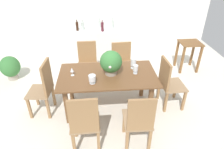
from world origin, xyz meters
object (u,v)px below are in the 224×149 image
chair_near_left (85,122)px  wine_bottle_dark (83,26)px  chair_head_end (44,86)px  wine_bottle_tall (77,26)px  side_table (189,50)px  kitchen_counter (96,46)px  wine_bottle_green (99,24)px  dining_table (108,80)px  wine_bottle_amber (113,24)px  crystal_vase_center_near (92,78)px  flower_centerpiece (111,62)px  chair_near_right (139,120)px  wine_bottle_clear (102,27)px  crystal_vase_right (133,62)px  chair_foot_end (168,81)px  wine_glass (72,70)px  crystal_vase_left (136,69)px  chair_far_left (87,61)px  chair_far_right (122,61)px

chair_near_left → wine_bottle_dark: size_ratio=4.16×
chair_head_end → chair_near_left: 1.21m
wine_bottle_tall → side_table: bearing=-11.9°
chair_head_end → kitchen_counter: 2.23m
chair_head_end → wine_bottle_green: wine_bottle_green is taller
dining_table → wine_bottle_amber: 2.13m
crystal_vase_center_near → kitchen_counter: kitchen_counter is taller
flower_centerpiece → crystal_vase_center_near: flower_centerpiece is taller
wine_bottle_amber → chair_near_right: bearing=-87.7°
dining_table → wine_bottle_amber: bearing=82.6°
crystal_vase_center_near → wine_bottle_green: size_ratio=0.62×
dining_table → chair_near_right: size_ratio=1.71×
kitchen_counter → wine_bottle_clear: 0.63m
crystal_vase_right → wine_bottle_clear: size_ratio=0.73×
chair_near_right → wine_bottle_green: wine_bottle_green is taller
wine_bottle_amber → wine_bottle_green: bearing=170.1°
chair_near_right → chair_foot_end: chair_near_right is taller
wine_glass → wine_bottle_tall: bearing=90.6°
wine_bottle_amber → kitchen_counter: bearing=-171.2°
flower_centerpiece → crystal_vase_right: flower_centerpiece is taller
chair_head_end → wine_bottle_amber: size_ratio=3.99×
chair_near_right → wine_bottle_tall: wine_bottle_tall is taller
crystal_vase_left → crystal_vase_right: size_ratio=0.81×
wine_bottle_green → wine_bottle_tall: 0.60m
wine_bottle_dark → wine_bottle_amber: bearing=5.9°
crystal_vase_right → kitchen_counter: 1.99m
chair_near_right → crystal_vase_right: chair_near_right is taller
chair_foot_end → wine_glass: 1.79m
chair_foot_end → chair_far_left: bearing=55.5°
chair_head_end → side_table: size_ratio=1.42×
flower_centerpiece → dining_table: bearing=-166.9°
dining_table → chair_far_right: bearing=67.9°
wine_bottle_amber → crystal_vase_right: bearing=-83.2°
chair_near_right → flower_centerpiece: size_ratio=2.31×
flower_centerpiece → wine_bottle_amber: flower_centerpiece is taller
chair_head_end → wine_glass: 0.60m
chair_foot_end → wine_bottle_green: size_ratio=4.11×
chair_foot_end → chair_head_end: bearing=87.6°
wine_bottle_green → side_table: size_ratio=0.33×
chair_far_left → crystal_vase_center_near: 1.26m
chair_head_end → chair_near_left: chair_head_end is taller
kitchen_counter → crystal_vase_center_near: bearing=-92.0°
chair_far_left → crystal_vase_left: size_ratio=5.95×
wine_bottle_green → wine_bottle_dark: (-0.43, -0.14, 0.01)m
crystal_vase_left → chair_foot_end: bearing=-0.2°
chair_far_right → crystal_vase_center_near: bearing=-122.9°
chair_far_right → wine_bottle_amber: size_ratio=3.51×
wine_bottle_amber → wine_bottle_tall: 0.92m
wine_bottle_green → chair_near_right: bearing=-81.4°
crystal_vase_center_near → wine_bottle_clear: wine_bottle_clear is taller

